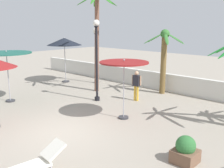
# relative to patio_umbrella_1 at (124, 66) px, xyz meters

# --- Properties ---
(ground_plane) EXTENTS (56.00, 56.00, 0.00)m
(ground_plane) POSITION_rel_patio_umbrella_1_xyz_m (-0.82, -2.77, -2.32)
(ground_plane) COLOR #9E9384
(boundary_wall) EXTENTS (25.20, 0.30, 1.09)m
(boundary_wall) POSITION_rel_patio_umbrella_1_xyz_m (-0.82, 5.55, -1.77)
(boundary_wall) COLOR silver
(boundary_wall) RESTS_ON ground_plane
(patio_umbrella_1) EXTENTS (2.08, 2.08, 2.63)m
(patio_umbrella_1) POSITION_rel_patio_umbrella_1_xyz_m (0.00, 0.00, 0.00)
(patio_umbrella_1) COLOR #333338
(patio_umbrella_1) RESTS_ON ground_plane
(patio_umbrella_2) EXTENTS (2.55, 2.55, 2.73)m
(patio_umbrella_2) POSITION_rel_patio_umbrella_1_xyz_m (-6.15, -2.15, 0.14)
(patio_umbrella_2) COLOR #333338
(patio_umbrella_2) RESTS_ON ground_plane
(patio_umbrella_3) EXTENTS (2.42, 2.42, 3.17)m
(patio_umbrella_3) POSITION_rel_patio_umbrella_1_xyz_m (-7.94, 2.92, 0.53)
(patio_umbrella_3) COLOR #333338
(patio_umbrella_3) RESTS_ON ground_plane
(palm_tree_0) EXTENTS (2.33, 2.33, 5.90)m
(palm_tree_0) POSITION_rel_patio_umbrella_1_xyz_m (-4.34, 2.62, 1.28)
(palm_tree_0) COLOR brown
(palm_tree_0) RESTS_ON ground_plane
(palm_tree_3) EXTENTS (2.54, 2.26, 3.77)m
(palm_tree_3) POSITION_rel_patio_umbrella_1_xyz_m (-1.11, 4.87, 0.08)
(palm_tree_3) COLOR brown
(palm_tree_3) RESTS_ON ground_plane
(lamp_post_0) EXTENTS (0.34, 0.34, 4.28)m
(lamp_post_0) POSITION_rel_patio_umbrella_1_xyz_m (-2.87, 1.16, 0.18)
(lamp_post_0) COLOR black
(lamp_post_0) RESTS_ON ground_plane
(lamp_post_1) EXTENTS (0.42, 0.42, 3.83)m
(lamp_post_1) POSITION_rel_patio_umbrella_1_xyz_m (-6.10, 4.19, 0.23)
(lamp_post_1) COLOR black
(lamp_post_1) RESTS_ON ground_plane
(lounge_chair_0) EXTENTS (0.76, 1.92, 0.83)m
(lounge_chair_0) POSITION_rel_patio_umbrella_1_xyz_m (1.25, -5.20, -1.92)
(lounge_chair_0) COLOR #B7B7BC
(lounge_chair_0) RESTS_ON ground_plane
(guest_1) EXTENTS (0.55, 0.29, 1.62)m
(guest_1) POSITION_rel_patio_umbrella_1_xyz_m (-1.32, 2.59, -1.34)
(guest_1) COLOR gold
(guest_1) RESTS_ON ground_plane
(planter) EXTENTS (0.70, 0.70, 0.85)m
(planter) POSITION_rel_patio_umbrella_1_xyz_m (3.83, -1.66, -1.94)
(planter) COLOR brown
(planter) RESTS_ON ground_plane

